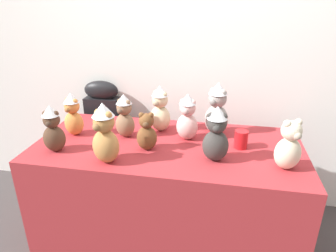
% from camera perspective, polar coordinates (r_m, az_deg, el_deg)
% --- Properties ---
extents(wall_back, '(7.00, 0.08, 2.60)m').
position_cam_1_polar(wall_back, '(2.36, 2.98, 15.58)').
color(wall_back, white).
rests_on(wall_back, ground_plane).
extents(display_table, '(1.66, 0.78, 0.76)m').
position_cam_1_polar(display_table, '(2.10, -0.00, -12.64)').
color(display_table, maroon).
rests_on(display_table, ground_plane).
extents(instrument_case, '(0.28, 0.12, 1.00)m').
position_cam_1_polar(instrument_case, '(2.64, -11.66, -2.13)').
color(instrument_case, black).
rests_on(instrument_case, ground_plane).
extents(teddy_bear_chestnut, '(0.14, 0.12, 0.24)m').
position_cam_1_polar(teddy_bear_chestnut, '(1.80, -4.02, -1.24)').
color(teddy_bear_chestnut, brown).
rests_on(teddy_bear_chestnut, display_table).
extents(teddy_bear_charcoal, '(0.15, 0.13, 0.32)m').
position_cam_1_polar(teddy_bear_charcoal, '(1.67, 9.02, -1.62)').
color(teddy_bear_charcoal, '#383533').
rests_on(teddy_bear_charcoal, display_table).
extents(teddy_bear_caramel, '(0.20, 0.18, 0.34)m').
position_cam_1_polar(teddy_bear_caramel, '(1.67, -11.78, -1.49)').
color(teddy_bear_caramel, '#B27A42').
rests_on(teddy_bear_caramel, display_table).
extents(teddy_bear_ash, '(0.20, 0.20, 0.35)m').
position_cam_1_polar(teddy_bear_ash, '(2.01, 9.16, 3.13)').
color(teddy_bear_ash, gray).
rests_on(teddy_bear_ash, display_table).
extents(teddy_bear_mocha, '(0.16, 0.15, 0.29)m').
position_cam_1_polar(teddy_bear_mocha, '(1.97, -8.15, 1.81)').
color(teddy_bear_mocha, '#7F6047').
rests_on(teddy_bear_mocha, display_table).
extents(teddy_bear_cocoa, '(0.14, 0.12, 0.29)m').
position_cam_1_polar(teddy_bear_cocoa, '(1.88, -20.79, -0.56)').
color(teddy_bear_cocoa, '#4C3323').
rests_on(teddy_bear_cocoa, display_table).
extents(teddy_bear_ginger, '(0.15, 0.14, 0.29)m').
position_cam_1_polar(teddy_bear_ginger, '(2.07, -17.41, 2.02)').
color(teddy_bear_ginger, '#D17F3D').
rests_on(teddy_bear_ginger, display_table).
extents(teddy_bear_blush, '(0.15, 0.13, 0.30)m').
position_cam_1_polar(teddy_bear_blush, '(1.91, 3.64, 1.62)').
color(teddy_bear_blush, beige).
rests_on(teddy_bear_blush, display_table).
extents(teddy_bear_cream, '(0.18, 0.17, 0.28)m').
position_cam_1_polar(teddy_bear_cream, '(1.71, 21.74, -3.55)').
color(teddy_bear_cream, beige).
rests_on(teddy_bear_cream, display_table).
extents(teddy_bear_sand, '(0.18, 0.17, 0.32)m').
position_cam_1_polar(teddy_bear_sand, '(2.04, -1.50, 3.20)').
color(teddy_bear_sand, '#CCB78E').
rests_on(teddy_bear_sand, display_table).
extents(party_cup_red, '(0.08, 0.08, 0.11)m').
position_cam_1_polar(party_cup_red, '(1.89, 13.53, -2.44)').
color(party_cup_red, red).
rests_on(party_cup_red, display_table).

